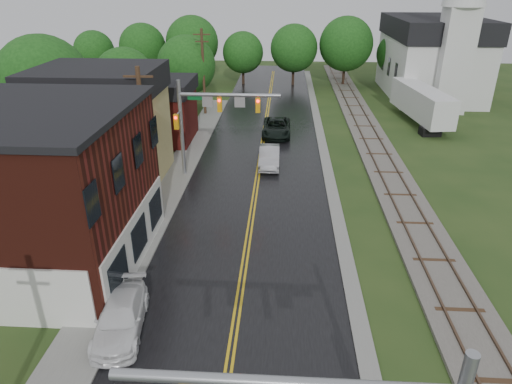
# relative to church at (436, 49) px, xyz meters

# --- Properties ---
(main_road) EXTENTS (10.00, 90.00, 0.02)m
(main_road) POSITION_rel_church_xyz_m (-20.00, -23.74, -5.83)
(main_road) COLOR black
(main_road) RESTS_ON ground
(curb_right) EXTENTS (0.80, 70.00, 0.12)m
(curb_right) POSITION_rel_church_xyz_m (-14.60, -18.74, -5.83)
(curb_right) COLOR gray
(curb_right) RESTS_ON ground
(sidewalk_left) EXTENTS (2.40, 50.00, 0.12)m
(sidewalk_left) POSITION_rel_church_xyz_m (-26.20, -28.74, -5.83)
(sidewalk_left) COLOR gray
(sidewalk_left) RESTS_ON ground
(yellow_house) EXTENTS (8.00, 7.00, 6.40)m
(yellow_house) POSITION_rel_church_xyz_m (-31.00, -27.74, -2.63)
(yellow_house) COLOR tan
(yellow_house) RESTS_ON ground
(darkred_building) EXTENTS (7.00, 6.00, 4.40)m
(darkred_building) POSITION_rel_church_xyz_m (-30.00, -18.74, -3.63)
(darkred_building) COLOR #3F0F0C
(darkred_building) RESTS_ON ground
(church) EXTENTS (10.40, 18.40, 20.00)m
(church) POSITION_rel_church_xyz_m (0.00, 0.00, 0.00)
(church) COLOR silver
(church) RESTS_ON ground
(railroad) EXTENTS (3.20, 80.00, 0.30)m
(railroad) POSITION_rel_church_xyz_m (-10.00, -18.74, -5.73)
(railroad) COLOR #59544C
(railroad) RESTS_ON ground
(traffic_signal_far) EXTENTS (7.34, 0.43, 7.20)m
(traffic_signal_far) POSITION_rel_church_xyz_m (-23.47, -26.74, -0.86)
(traffic_signal_far) COLOR gray
(traffic_signal_far) RESTS_ON ground
(utility_pole_b) EXTENTS (1.80, 0.28, 9.00)m
(utility_pole_b) POSITION_rel_church_xyz_m (-26.80, -31.74, -1.11)
(utility_pole_b) COLOR #382616
(utility_pole_b) RESTS_ON ground
(utility_pole_c) EXTENTS (1.80, 0.28, 9.00)m
(utility_pole_c) POSITION_rel_church_xyz_m (-26.80, -9.74, -1.11)
(utility_pole_c) COLOR #382616
(utility_pole_c) RESTS_ON ground
(tree_left_b) EXTENTS (7.60, 7.60, 9.69)m
(tree_left_b) POSITION_rel_church_xyz_m (-37.85, -21.84, -0.12)
(tree_left_b) COLOR black
(tree_left_b) RESTS_ON ground
(tree_left_c) EXTENTS (6.00, 6.00, 7.65)m
(tree_left_c) POSITION_rel_church_xyz_m (-33.85, -13.84, -1.32)
(tree_left_c) COLOR black
(tree_left_c) RESTS_ON ground
(tree_left_e) EXTENTS (6.40, 6.40, 8.16)m
(tree_left_e) POSITION_rel_church_xyz_m (-28.85, -7.84, -1.02)
(tree_left_e) COLOR black
(tree_left_e) RESTS_ON ground
(suv_dark) EXTENTS (2.60, 5.63, 1.57)m
(suv_dark) POSITION_rel_church_xyz_m (-18.80, -16.73, -5.05)
(suv_dark) COLOR black
(suv_dark) RESTS_ON ground
(sedan_silver) EXTENTS (1.65, 4.59, 1.51)m
(sedan_silver) POSITION_rel_church_xyz_m (-19.20, -24.46, -5.08)
(sedan_silver) COLOR #AAAAAE
(sedan_silver) RESTS_ON ground
(pickup_white) EXTENTS (2.52, 4.89, 1.36)m
(pickup_white) POSITION_rel_church_xyz_m (-24.80, -43.74, -5.16)
(pickup_white) COLOR white
(pickup_white) RESTS_ON ground
(semi_trailer) EXTENTS (3.89, 11.51, 3.62)m
(semi_trailer) POSITION_rel_church_xyz_m (-4.15, -11.62, -3.66)
(semi_trailer) COLOR black
(semi_trailer) RESTS_ON ground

